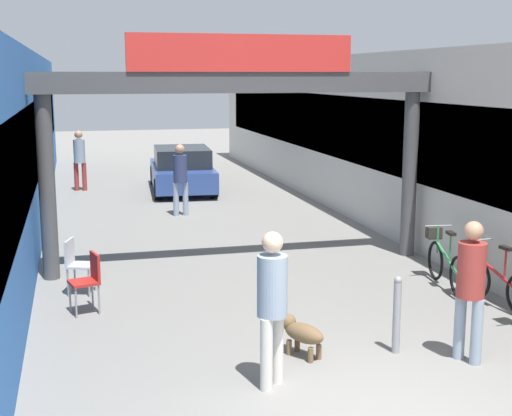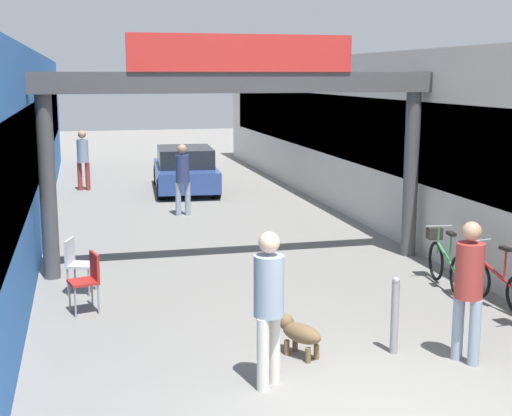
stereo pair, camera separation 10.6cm
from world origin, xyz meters
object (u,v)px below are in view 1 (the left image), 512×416
object	(u,v)px
parked_car_blue	(182,170)
cafe_chair_red_nearer	(89,277)
bicycle_green_third	(444,261)
bollard_post_metal	(397,314)
dog_on_leash	(301,332)
cafe_chair_aluminium_farther	(76,261)
pedestrian_companion	(471,282)
pedestrian_with_dog	(272,299)
pedestrian_elderly_walking	(79,156)
pedestrian_carrying_crate	(180,175)
bicycle_red_second	(493,278)

from	to	relation	value
parked_car_blue	cafe_chair_red_nearer	bearing A→B (deg)	-105.50
bicycle_green_third	parked_car_blue	world-z (taller)	parked_car_blue
cafe_chair_red_nearer	bollard_post_metal	bearing A→B (deg)	-34.58
dog_on_leash	parked_car_blue	size ratio (longest dim) A/B	0.17
dog_on_leash	bicycle_green_third	distance (m)	3.94
cafe_chair_red_nearer	cafe_chair_aluminium_farther	distance (m)	1.01
pedestrian_companion	dog_on_leash	xyz separation A→B (m)	(-1.93, 0.67, -0.71)
pedestrian_with_dog	pedestrian_elderly_walking	size ratio (longest dim) A/B	0.98
pedestrian_carrying_crate	bicycle_green_third	world-z (taller)	pedestrian_carrying_crate
pedestrian_companion	pedestrian_carrying_crate	size ratio (longest dim) A/B	0.99
bollard_post_metal	parked_car_blue	xyz separation A→B (m)	(-0.72, 13.37, 0.13)
pedestrian_carrying_crate	pedestrian_elderly_walking	distance (m)	5.22
pedestrian_with_dog	dog_on_leash	distance (m)	1.21
bollard_post_metal	parked_car_blue	size ratio (longest dim) A/B	0.24
cafe_chair_aluminium_farther	parked_car_blue	bearing A→B (deg)	72.07
pedestrian_carrying_crate	bicycle_green_third	xyz separation A→B (m)	(3.35, -7.11, -0.59)
pedestrian_with_dog	bicycle_red_second	size ratio (longest dim) A/B	1.07
pedestrian_with_dog	pedestrian_carrying_crate	size ratio (longest dim) A/B	1.00
bicycle_red_second	bollard_post_metal	world-z (taller)	bollard_post_metal
pedestrian_with_dog	bicycle_red_second	distance (m)	4.51
bollard_post_metal	pedestrian_elderly_walking	bearing A→B (deg)	104.60
bicycle_green_third	cafe_chair_aluminium_farther	size ratio (longest dim) A/B	1.89
bollard_post_metal	cafe_chair_red_nearer	bearing A→B (deg)	145.42
bollard_post_metal	cafe_chair_red_nearer	xyz separation A→B (m)	(-3.72, 2.56, 0.03)
pedestrian_elderly_walking	cafe_chair_aluminium_farther	world-z (taller)	pedestrian_elderly_walking
pedestrian_companion	bicycle_red_second	xyz separation A→B (m)	(1.51, 1.83, -0.58)
pedestrian_companion	bicycle_red_second	world-z (taller)	pedestrian_companion
pedestrian_with_dog	bollard_post_metal	world-z (taller)	pedestrian_with_dog
bicycle_red_second	bicycle_green_third	size ratio (longest dim) A/B	1.00
pedestrian_carrying_crate	bicycle_green_third	bearing A→B (deg)	-64.79
pedestrian_carrying_crate	bicycle_red_second	world-z (taller)	pedestrian_carrying_crate
pedestrian_companion	bicycle_green_third	bearing A→B (deg)	66.17
pedestrian_companion	pedestrian_carrying_crate	xyz separation A→B (m)	(-2.05, 10.04, 0.02)
pedestrian_carrying_crate	bollard_post_metal	distance (m)	9.68
pedestrian_with_dog	pedestrian_companion	distance (m)	2.52
pedestrian_with_dog	cafe_chair_red_nearer	bearing A→B (deg)	121.61
bicycle_green_third	cafe_chair_red_nearer	distance (m)	5.74
pedestrian_carrying_crate	dog_on_leash	bearing A→B (deg)	-89.25
bollard_post_metal	pedestrian_with_dog	bearing A→B (deg)	-162.34
cafe_chair_red_nearer	cafe_chair_aluminium_farther	world-z (taller)	same
cafe_chair_aluminium_farther	bollard_post_metal	bearing A→B (deg)	-42.37
pedestrian_elderly_walking	bollard_post_metal	world-z (taller)	pedestrian_elderly_walking
pedestrian_with_dog	parked_car_blue	size ratio (longest dim) A/B	0.44
pedestrian_carrying_crate	cafe_chair_red_nearer	xyz separation A→B (m)	(-2.39, -7.01, -0.49)
dog_on_leash	parked_car_blue	world-z (taller)	parked_car_blue
bicycle_green_third	bollard_post_metal	size ratio (longest dim) A/B	1.68
pedestrian_companion	cafe_chair_red_nearer	size ratio (longest dim) A/B	1.98
bollard_post_metal	cafe_chair_red_nearer	size ratio (longest dim) A/B	1.13
pedestrian_carrying_crate	pedestrian_elderly_walking	size ratio (longest dim) A/B	0.98
pedestrian_elderly_walking	cafe_chair_aluminium_farther	xyz separation A→B (m)	(-0.19, -10.67, -0.51)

